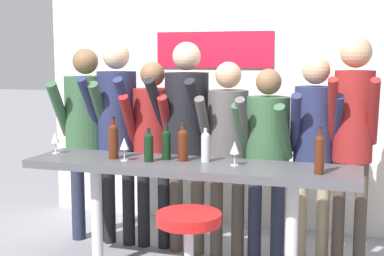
% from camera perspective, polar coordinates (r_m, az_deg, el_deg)
% --- Properties ---
extents(back_wall, '(4.08, 0.12, 2.60)m').
position_cam_1_polar(back_wall, '(5.38, 4.71, 3.36)').
color(back_wall, silver).
rests_on(back_wall, ground_plane).
extents(tasting_table, '(2.48, 0.57, 0.92)m').
position_cam_1_polar(tasting_table, '(4.00, -0.38, -5.71)').
color(tasting_table, '#4C4C51').
rests_on(tasting_table, ground_plane).
extents(bar_stool, '(0.43, 0.43, 0.73)m').
position_cam_1_polar(bar_stool, '(3.47, -0.33, -12.87)').
color(bar_stool, silver).
rests_on(bar_stool, ground_plane).
extents(person_far_left, '(0.51, 0.61, 1.78)m').
position_cam_1_polar(person_far_left, '(4.96, -11.18, 0.46)').
color(person_far_left, '#23283D').
rests_on(person_far_left, ground_plane).
extents(person_left, '(0.42, 0.55, 1.83)m').
position_cam_1_polar(person_left, '(4.80, -8.03, 0.89)').
color(person_left, black).
rests_on(person_left, ground_plane).
extents(person_center_left, '(0.45, 0.55, 1.66)m').
position_cam_1_polar(person_center_left, '(4.69, -4.20, -0.63)').
color(person_center_left, black).
rests_on(person_center_left, ground_plane).
extents(person_center, '(0.48, 0.60, 1.83)m').
position_cam_1_polar(person_center, '(4.54, -0.63, 0.45)').
color(person_center, '#473D33').
rests_on(person_center, ground_plane).
extents(person_center_right, '(0.41, 0.52, 1.66)m').
position_cam_1_polar(person_center_right, '(4.43, 3.81, -1.06)').
color(person_center_right, '#473D33').
rests_on(person_center_right, ground_plane).
extents(person_right, '(0.46, 0.55, 1.61)m').
position_cam_1_polar(person_right, '(4.38, 8.01, -1.78)').
color(person_right, '#23283D').
rests_on(person_right, ground_plane).
extents(person_far_right, '(0.43, 0.55, 1.71)m').
position_cam_1_polar(person_far_right, '(4.38, 12.90, -0.87)').
color(person_far_right, gray).
rests_on(person_far_right, ground_plane).
extents(person_rightmost, '(0.36, 0.53, 1.86)m').
position_cam_1_polar(person_rightmost, '(4.31, 16.81, 0.40)').
color(person_rightmost, '#473D33').
rests_on(person_rightmost, ground_plane).
extents(wine_bottle_0, '(0.08, 0.08, 0.33)m').
position_cam_1_polar(wine_bottle_0, '(4.15, -8.39, -1.21)').
color(wine_bottle_0, '#4C1E0F').
rests_on(wine_bottle_0, tasting_table).
extents(wine_bottle_1, '(0.07, 0.07, 0.32)m').
position_cam_1_polar(wine_bottle_1, '(3.67, 13.45, -2.56)').
color(wine_bottle_1, '#4C1E0F').
rests_on(wine_bottle_1, tasting_table).
extents(wine_bottle_2, '(0.08, 0.08, 0.29)m').
position_cam_1_polar(wine_bottle_2, '(4.02, -0.98, -1.65)').
color(wine_bottle_2, '#4C1E0F').
rests_on(wine_bottle_2, tasting_table).
extents(wine_bottle_3, '(0.07, 0.07, 0.27)m').
position_cam_1_polar(wine_bottle_3, '(3.98, 1.45, -1.86)').
color(wine_bottle_3, '#B7BCC1').
rests_on(wine_bottle_3, tasting_table).
extents(wine_bottle_4, '(0.07, 0.07, 0.27)m').
position_cam_1_polar(wine_bottle_4, '(4.08, -2.76, -1.63)').
color(wine_bottle_4, black).
rests_on(wine_bottle_4, tasting_table).
extents(wine_bottle_5, '(0.07, 0.07, 0.26)m').
position_cam_1_polar(wine_bottle_5, '(4.01, -4.64, -1.91)').
color(wine_bottle_5, black).
rests_on(wine_bottle_5, tasting_table).
extents(wine_glass_0, '(0.07, 0.07, 0.18)m').
position_cam_1_polar(wine_glass_0, '(4.06, -7.24, -1.75)').
color(wine_glass_0, silver).
rests_on(wine_glass_0, tasting_table).
extents(wine_glass_1, '(0.07, 0.07, 0.18)m').
position_cam_1_polar(wine_glass_1, '(3.86, 4.57, -2.19)').
color(wine_glass_1, silver).
rests_on(wine_glass_1, tasting_table).
extents(wine_glass_2, '(0.07, 0.07, 0.18)m').
position_cam_1_polar(wine_glass_2, '(4.47, -14.39, -1.06)').
color(wine_glass_2, silver).
rests_on(wine_glass_2, tasting_table).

